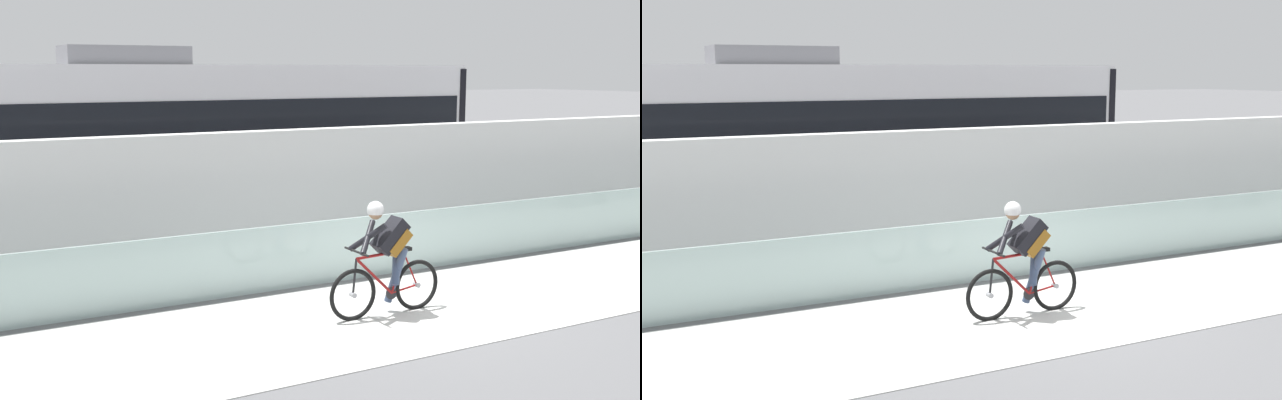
% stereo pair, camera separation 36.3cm
% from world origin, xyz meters
% --- Properties ---
extents(ground_plane, '(200.00, 200.00, 0.00)m').
position_xyz_m(ground_plane, '(0.00, 0.00, 0.00)').
color(ground_plane, slate).
extents(bike_path_deck, '(32.00, 3.20, 0.01)m').
position_xyz_m(bike_path_deck, '(0.00, 0.00, 0.01)').
color(bike_path_deck, silver).
rests_on(bike_path_deck, ground).
extents(glass_parapet, '(32.00, 0.05, 1.01)m').
position_xyz_m(glass_parapet, '(0.00, 1.85, 0.50)').
color(glass_parapet, '#ADC6C1').
rests_on(glass_parapet, ground).
extents(concrete_barrier_wall, '(32.00, 0.36, 2.31)m').
position_xyz_m(concrete_barrier_wall, '(0.00, 3.65, 1.15)').
color(concrete_barrier_wall, white).
rests_on(concrete_barrier_wall, ground).
extents(tram_rail_near, '(32.00, 0.08, 0.01)m').
position_xyz_m(tram_rail_near, '(0.00, 6.13, 0.00)').
color(tram_rail_near, '#595654').
rests_on(tram_rail_near, ground).
extents(tram_rail_far, '(32.00, 0.08, 0.01)m').
position_xyz_m(tram_rail_far, '(0.00, 7.57, 0.00)').
color(tram_rail_far, '#595654').
rests_on(tram_rail_far, ground).
extents(tram, '(11.06, 2.54, 3.81)m').
position_xyz_m(tram, '(-0.14, 6.85, 1.89)').
color(tram, silver).
rests_on(tram, ground).
extents(cyclist_on_bike, '(1.77, 0.58, 1.61)m').
position_xyz_m(cyclist_on_bike, '(-0.47, 0.00, 0.78)').
color(cyclist_on_bike, black).
rests_on(cyclist_on_bike, ground).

